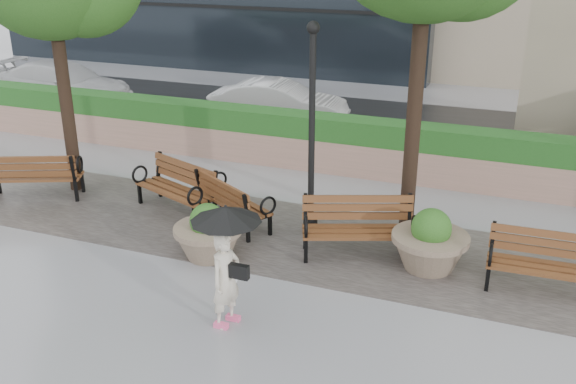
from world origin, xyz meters
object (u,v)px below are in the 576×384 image
(bench_3, at_px, (358,240))
(car_right, at_px, (279,104))
(bench_0, at_px, (36,184))
(pedestrian, at_px, (226,254))
(lamppost, at_px, (312,144))
(car_left, at_px, (63,84))
(bench_4, at_px, (545,276))
(bench_1, at_px, (176,198))
(bench_2, at_px, (234,211))
(planter_left, at_px, (208,237))
(planter_right, at_px, (430,246))

(bench_3, xyz_separation_m, car_right, (-4.54, 7.43, 0.37))
(bench_0, distance_m, pedestrian, 6.85)
(lamppost, relative_size, car_left, 0.81)
(bench_0, distance_m, bench_4, 10.53)
(bench_1, xyz_separation_m, lamppost, (2.93, 0.14, 1.47))
(bench_2, bearing_deg, bench_4, -154.69)
(planter_left, bearing_deg, car_right, 103.60)
(bench_0, relative_size, pedestrian, 1.11)
(bench_1, distance_m, car_right, 6.88)
(bench_4, height_order, lamppost, lamppost)
(bench_3, bearing_deg, bench_4, -24.06)
(bench_2, height_order, bench_3, bench_3)
(bench_2, bearing_deg, planter_right, -155.30)
(car_right, bearing_deg, pedestrian, -168.15)
(lamppost, bearing_deg, pedestrian, -90.93)
(bench_3, distance_m, bench_4, 3.18)
(bench_1, height_order, lamppost, lamppost)
(bench_2, xyz_separation_m, planter_right, (3.97, -0.44, 0.14))
(bench_3, relative_size, bench_4, 1.13)
(car_right, bearing_deg, planter_left, -172.52)
(bench_0, xyz_separation_m, lamppost, (6.20, 0.60, 1.46))
(bench_4, bearing_deg, planter_right, 173.55)
(planter_left, distance_m, car_left, 12.89)
(bench_1, bearing_deg, pedestrian, -28.68)
(bench_3, bearing_deg, bench_1, 150.74)
(lamppost, height_order, car_right, lamppost)
(bench_1, xyz_separation_m, planter_left, (1.60, -1.60, 0.10))
(bench_0, distance_m, bench_3, 7.36)
(planter_right, xyz_separation_m, pedestrian, (-2.49, -2.80, 0.71))
(lamppost, xyz_separation_m, car_right, (-3.38, 6.72, -1.09))
(pedestrian, bearing_deg, car_left, 65.45)
(planter_right, relative_size, car_left, 0.27)
(bench_4, bearing_deg, car_left, 152.49)
(car_right, bearing_deg, bench_2, -171.33)
(bench_3, distance_m, planter_right, 1.28)
(bench_2, height_order, planter_left, planter_left)
(bench_0, height_order, bench_3, bench_3)
(planter_right, bearing_deg, bench_3, 179.38)
(car_right, bearing_deg, car_left, 85.27)
(bench_3, distance_m, pedestrian, 3.17)
(bench_1, height_order, planter_left, bench_1)
(car_left, bearing_deg, car_right, -89.15)
(car_right, bearing_deg, bench_3, -154.72)
(lamppost, distance_m, car_right, 7.60)
(car_right, height_order, pedestrian, pedestrian)
(bench_0, xyz_separation_m, bench_3, (7.35, -0.11, 0.00))
(car_left, bearing_deg, lamppost, -120.72)
(bench_0, bearing_deg, bench_2, 160.23)
(planter_left, xyz_separation_m, planter_right, (3.77, 1.00, 0.03))
(bench_1, relative_size, planter_left, 1.67)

